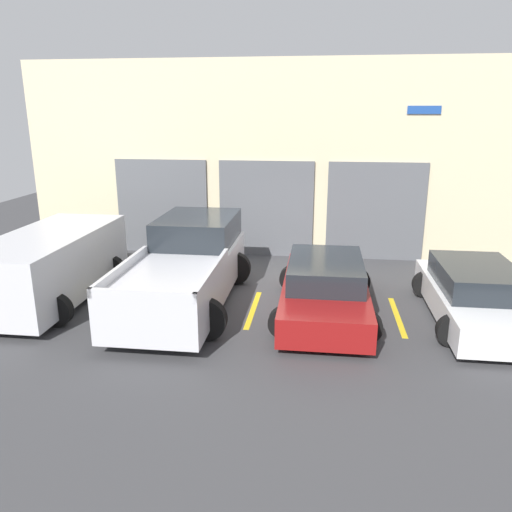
{
  "coord_description": "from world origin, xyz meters",
  "views": [
    {
      "loc": [
        1.39,
        -11.73,
        4.26
      ],
      "look_at": [
        0.0,
        -0.95,
        1.1
      ],
      "focal_mm": 35.0,
      "sensor_mm": 36.0,
      "label": 1
    }
  ],
  "objects_px": {
    "pickup_truck": "(187,267)",
    "sedan_side": "(325,288)",
    "sedan_white": "(476,295)",
    "van_right": "(51,264)"
  },
  "relations": [
    {
      "from": "pickup_truck",
      "to": "van_right",
      "type": "bearing_deg",
      "value": -174.69
    },
    {
      "from": "pickup_truck",
      "to": "sedan_white",
      "type": "bearing_deg",
      "value": -2.43
    },
    {
      "from": "sedan_side",
      "to": "sedan_white",
      "type": "bearing_deg",
      "value": 0.01
    },
    {
      "from": "sedan_white",
      "to": "van_right",
      "type": "distance_m",
      "value": 9.43
    },
    {
      "from": "sedan_side",
      "to": "van_right",
      "type": "xyz_separation_m",
      "value": [
        -6.29,
        -0.02,
        0.3
      ]
    },
    {
      "from": "sedan_white",
      "to": "van_right",
      "type": "relative_size",
      "value": 0.94
    },
    {
      "from": "van_right",
      "to": "sedan_white",
      "type": "bearing_deg",
      "value": 0.15
    },
    {
      "from": "pickup_truck",
      "to": "sedan_side",
      "type": "distance_m",
      "value": 3.17
    },
    {
      "from": "sedan_side",
      "to": "van_right",
      "type": "distance_m",
      "value": 6.29
    },
    {
      "from": "sedan_white",
      "to": "sedan_side",
      "type": "bearing_deg",
      "value": -179.99
    }
  ]
}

